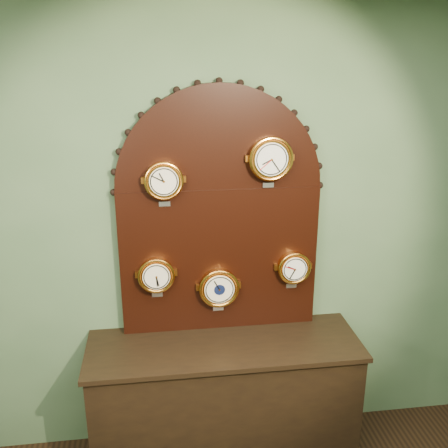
{
  "coord_description": "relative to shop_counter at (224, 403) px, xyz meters",
  "views": [
    {
      "loc": [
        -0.36,
        -0.39,
        2.48
      ],
      "look_at": [
        0.0,
        2.25,
        1.58
      ],
      "focal_mm": 40.76,
      "sensor_mm": 36.0,
      "label": 1
    }
  ],
  "objects": [
    {
      "name": "wall_back",
      "position": [
        0.0,
        0.27,
        1.0
      ],
      "size": [
        4.0,
        0.0,
        4.0
      ],
      "primitive_type": "plane",
      "rotation": [
        1.57,
        0.0,
        0.0
      ],
      "color": "#4E6C49",
      "rests_on": "ground"
    },
    {
      "name": "shop_counter",
      "position": [
        0.0,
        0.0,
        0.0
      ],
      "size": [
        1.6,
        0.5,
        0.8
      ],
      "primitive_type": "cube",
      "color": "black",
      "rests_on": "ground_plane"
    },
    {
      "name": "display_board",
      "position": [
        0.0,
        0.22,
        1.23
      ],
      "size": [
        1.26,
        0.06,
        1.53
      ],
      "color": "black",
      "rests_on": "shop_counter"
    },
    {
      "name": "roman_clock",
      "position": [
        -0.32,
        0.15,
        1.41
      ],
      "size": [
        0.22,
        0.08,
        0.27
      ],
      "color": "orange",
      "rests_on": "display_board"
    },
    {
      "name": "arabic_clock",
      "position": [
        0.28,
        0.15,
        1.51
      ],
      "size": [
        0.26,
        0.08,
        0.31
      ],
      "color": "orange",
      "rests_on": "display_board"
    },
    {
      "name": "hygrometer",
      "position": [
        -0.39,
        0.15,
        0.84
      ],
      "size": [
        0.22,
        0.08,
        0.27
      ],
      "color": "orange",
      "rests_on": "display_board"
    },
    {
      "name": "barometer",
      "position": [
        -0.01,
        0.15,
        0.73
      ],
      "size": [
        0.25,
        0.08,
        0.3
      ],
      "color": "orange",
      "rests_on": "display_board"
    },
    {
      "name": "tide_clock",
      "position": [
        0.45,
        0.15,
        0.83
      ],
      "size": [
        0.21,
        0.08,
        0.26
      ],
      "color": "orange",
      "rests_on": "display_board"
    }
  ]
}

